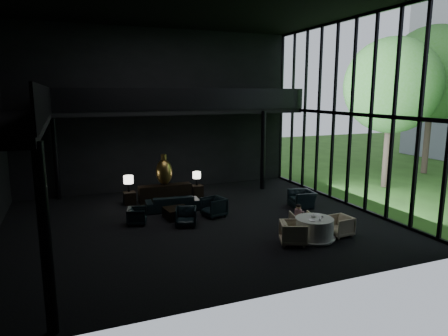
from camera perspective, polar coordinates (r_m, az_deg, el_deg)
name	(u,v)px	position (r m, az deg, el deg)	size (l,w,h in m)	color
floor	(198,222)	(15.48, -3.74, -7.76)	(14.00, 12.00, 0.02)	black
ceiling	(195,2)	(15.01, -4.14, 22.61)	(14.00, 12.00, 0.02)	black
wall_back	(160,111)	(20.50, -9.10, 8.07)	(14.00, 0.04, 8.00)	black
wall_front	(277,133)	(9.20, 7.58, 5.00)	(14.00, 0.04, 8.00)	black
curtain_wall	(351,114)	(18.08, 17.73, 7.36)	(0.20, 12.00, 8.00)	black
mezzanine_left	(13,122)	(14.10, -27.96, 5.81)	(2.00, 12.00, 0.25)	black
mezzanine_back	(185,111)	(19.78, -5.60, 8.06)	(12.00, 2.00, 0.25)	black
railing_left	(46,102)	(14.00, -24.08, 8.57)	(0.06, 12.00, 1.00)	black
railing_back	(191,99)	(18.80, -4.78, 9.77)	(12.00, 0.06, 1.00)	black
column_sw	(45,241)	(8.80, -24.15, -9.51)	(0.24, 0.24, 4.00)	black
column_nw	(56,157)	(19.91, -22.91, 1.49)	(0.24, 0.24, 4.00)	black
column_ne	(263,150)	(20.44, 5.59, 2.51)	(0.24, 0.24, 4.00)	black
tree_near	(392,86)	(22.25, 22.86, 10.76)	(4.80, 4.80, 7.65)	#382D23
tree_far	(433,74)	(27.27, 27.69, 11.81)	(5.60, 5.60, 8.80)	#382D23
console	(165,193)	(18.49, -8.40, -3.54)	(2.40, 0.54, 0.76)	black
bronze_urn	(164,172)	(18.37, -8.55, -0.52)	(0.75, 0.75, 1.39)	olive
side_table_left	(130,198)	(18.31, -13.34, -4.20)	(0.50, 0.50, 0.56)	black
table_lamp_left	(128,180)	(18.23, -13.49, -1.71)	(0.43, 0.43, 0.72)	black
side_table_right	(197,191)	(19.13, -3.87, -3.28)	(0.51, 0.51, 0.56)	black
table_lamp_right	(197,176)	(18.99, -3.92, -1.09)	(0.39, 0.39, 0.65)	black
sofa	(172,200)	(16.99, -7.37, -4.51)	(2.37, 0.69, 0.93)	black
lounge_armchair_west	(137,216)	(15.49, -12.31, -6.75)	(0.62, 0.58, 0.64)	black
lounge_armchair_east	(214,205)	(16.04, -1.46, -5.31)	(0.92, 0.86, 0.94)	black
lounge_armchair_south	(186,216)	(15.01, -5.47, -6.81)	(0.77, 0.72, 0.79)	#152C2E
window_armchair	(302,196)	(17.68, 11.09, -3.94)	(1.11, 0.72, 0.97)	black
coffee_table	(177,213)	(16.01, -6.74, -6.41)	(0.93, 0.93, 0.41)	black
dining_table	(314,230)	(13.97, 12.74, -8.67)	(1.45, 1.45, 0.75)	white
dining_chair_north	(301,221)	(14.78, 10.95, -7.43)	(0.68, 0.63, 0.70)	beige
dining_chair_east	(340,225)	(14.54, 16.20, -7.82)	(0.75, 0.70, 0.77)	beige
dining_chair_west	(293,231)	(13.40, 9.87, -8.82)	(0.89, 0.83, 0.91)	beige
child	(298,212)	(14.56, 10.56, -6.15)	(0.26, 0.26, 0.55)	pink
plate_a	(312,220)	(13.59, 12.49, -7.29)	(0.26, 0.26, 0.02)	white
plate_b	(316,215)	(14.21, 13.06, -6.53)	(0.23, 0.23, 0.02)	white
saucer	(321,218)	(13.89, 13.69, -6.96)	(0.14, 0.14, 0.01)	white
coffee_cup	(323,216)	(13.97, 13.90, -6.70)	(0.08, 0.08, 0.06)	white
cereal_bowl	(313,216)	(13.91, 12.66, -6.75)	(0.16, 0.16, 0.08)	white
cream_pot	(320,220)	(13.60, 13.56, -7.20)	(0.06, 0.06, 0.07)	#99999E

